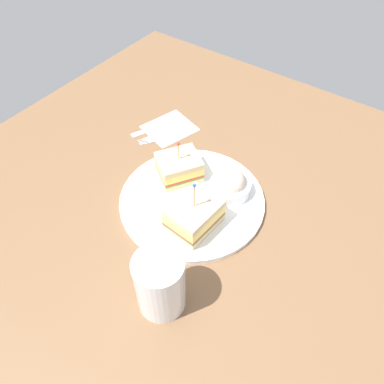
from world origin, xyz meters
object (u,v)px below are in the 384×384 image
at_px(napkin, 170,128).
at_px(drink_glass, 160,286).
at_px(sandwich_half_back, 179,167).
at_px(coleslaw_bowl, 230,184).
at_px(sandwich_half_front, 194,215).
at_px(knife, 153,128).
at_px(fork, 158,137).
at_px(plate, 192,200).

bearing_deg(napkin, drink_glass, -143.75).
bearing_deg(sandwich_half_back, coleslaw_bowl, -77.44).
height_order(sandwich_half_front, napkin, sandwich_half_front).
bearing_deg(coleslaw_bowl, knife, 73.97).
bearing_deg(drink_glass, coleslaw_bowl, 7.07).
relative_size(coleslaw_bowl, fork, 0.72).
relative_size(plate, fork, 2.57).
xyz_separation_m(napkin, knife, (-0.02, 0.03, 0.00)).
height_order(drink_glass, fork, drink_glass).
xyz_separation_m(coleslaw_bowl, fork, (0.05, 0.23, -0.03)).
distance_m(coleslaw_bowl, drink_glass, 0.26).
bearing_deg(napkin, coleslaw_bowl, -112.99).
bearing_deg(sandwich_half_front, knife, 53.66).
bearing_deg(knife, fork, -125.35).
relative_size(plate, coleslaw_bowl, 3.55).
distance_m(sandwich_half_back, napkin, 0.18).
bearing_deg(sandwich_half_back, fork, 57.54).
xyz_separation_m(coleslaw_bowl, knife, (0.08, 0.26, -0.03)).
bearing_deg(fork, napkin, -2.33).
height_order(coleslaw_bowl, knife, coleslaw_bowl).
height_order(sandwich_half_front, fork, sandwich_half_front).
relative_size(coleslaw_bowl, napkin, 0.74).
xyz_separation_m(plate, napkin, (0.16, 0.18, -0.00)).
distance_m(plate, sandwich_half_back, 0.07).
height_order(sandwich_half_front, coleslaw_bowl, sandwich_half_front).
bearing_deg(sandwich_half_front, drink_glass, -163.88).
height_order(drink_glass, knife, drink_glass).
distance_m(sandwich_half_front, drink_glass, 0.16).
bearing_deg(napkin, sandwich_half_front, -133.37).
height_order(coleslaw_bowl, drink_glass, drink_glass).
height_order(sandwich_half_back, coleslaw_bowl, sandwich_half_back).
bearing_deg(sandwich_half_front, sandwich_half_back, 48.99).
distance_m(plate, coleslaw_bowl, 0.08).
relative_size(sandwich_half_back, fork, 0.96).
xyz_separation_m(drink_glass, napkin, (0.36, 0.26, -0.05)).
height_order(sandwich_half_back, knife, sandwich_half_back).
bearing_deg(drink_glass, sandwich_half_back, 30.88).
distance_m(coleslaw_bowl, knife, 0.28).
distance_m(sandwich_half_front, knife, 0.32).
bearing_deg(plate, coleslaw_bowl, -40.71).
bearing_deg(drink_glass, sandwich_half_front, 16.12).
relative_size(plate, drink_glass, 2.46).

